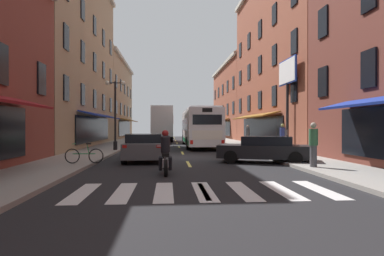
{
  "coord_description": "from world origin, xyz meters",
  "views": [
    {
      "loc": [
        -1.0,
        -18.94,
        1.79
      ],
      "look_at": [
        1.03,
        8.02,
        1.67
      ],
      "focal_mm": 30.39,
      "sensor_mm": 36.0,
      "label": 1
    }
  ],
  "objects_px": {
    "sedan_near": "(164,134)",
    "sedan_far": "(145,147)",
    "bicycle_near": "(84,155)",
    "pedestrian_mid": "(313,144)",
    "box_truck": "(162,124)",
    "motorcycle_rider": "(165,155)",
    "pedestrian_far": "(248,135)",
    "street_lamp_twin": "(115,111)",
    "billboard_sign": "(287,81)",
    "transit_bus": "(199,127)",
    "pedestrian_near": "(283,137)",
    "sedan_mid": "(264,149)"
  },
  "relations": [
    {
      "from": "transit_bus",
      "to": "pedestrian_near",
      "type": "height_order",
      "value": "transit_bus"
    },
    {
      "from": "sedan_far",
      "to": "street_lamp_twin",
      "type": "bearing_deg",
      "value": 112.15
    },
    {
      "from": "pedestrian_mid",
      "to": "street_lamp_twin",
      "type": "height_order",
      "value": "street_lamp_twin"
    },
    {
      "from": "pedestrian_far",
      "to": "billboard_sign",
      "type": "bearing_deg",
      "value": 94.06
    },
    {
      "from": "bicycle_near",
      "to": "pedestrian_far",
      "type": "xyz_separation_m",
      "value": [
        10.68,
        12.97,
        0.56
      ]
    },
    {
      "from": "sedan_near",
      "to": "sedan_far",
      "type": "distance_m",
      "value": 32.29
    },
    {
      "from": "sedan_near",
      "to": "pedestrian_far",
      "type": "bearing_deg",
      "value": -70.83
    },
    {
      "from": "transit_bus",
      "to": "box_truck",
      "type": "height_order",
      "value": "box_truck"
    },
    {
      "from": "pedestrian_near",
      "to": "street_lamp_twin",
      "type": "bearing_deg",
      "value": 109.78
    },
    {
      "from": "pedestrian_mid",
      "to": "sedan_far",
      "type": "bearing_deg",
      "value": 121.0
    },
    {
      "from": "transit_bus",
      "to": "pedestrian_far",
      "type": "bearing_deg",
      "value": -8.52
    },
    {
      "from": "motorcycle_rider",
      "to": "pedestrian_far",
      "type": "relative_size",
      "value": 1.16
    },
    {
      "from": "box_truck",
      "to": "bicycle_near",
      "type": "distance_m",
      "value": 23.79
    },
    {
      "from": "transit_bus",
      "to": "sedan_far",
      "type": "height_order",
      "value": "transit_bus"
    },
    {
      "from": "sedan_far",
      "to": "pedestrian_near",
      "type": "bearing_deg",
      "value": 22.26
    },
    {
      "from": "sedan_near",
      "to": "pedestrian_far",
      "type": "relative_size",
      "value": 2.65
    },
    {
      "from": "sedan_far",
      "to": "pedestrian_far",
      "type": "distance_m",
      "value": 13.47
    },
    {
      "from": "box_truck",
      "to": "motorcycle_rider",
      "type": "distance_m",
      "value": 26.09
    },
    {
      "from": "sedan_mid",
      "to": "pedestrian_far",
      "type": "height_order",
      "value": "pedestrian_far"
    },
    {
      "from": "transit_bus",
      "to": "motorcycle_rider",
      "type": "bearing_deg",
      "value": -100.13
    },
    {
      "from": "box_truck",
      "to": "street_lamp_twin",
      "type": "xyz_separation_m",
      "value": [
        -3.06,
        -15.1,
        0.79
      ]
    },
    {
      "from": "box_truck",
      "to": "street_lamp_twin",
      "type": "relative_size",
      "value": 1.6
    },
    {
      "from": "box_truck",
      "to": "street_lamp_twin",
      "type": "height_order",
      "value": "street_lamp_twin"
    },
    {
      "from": "box_truck",
      "to": "sedan_far",
      "type": "relative_size",
      "value": 1.78
    },
    {
      "from": "motorcycle_rider",
      "to": "sedan_near",
      "type": "bearing_deg",
      "value": 90.69
    },
    {
      "from": "sedan_far",
      "to": "bicycle_near",
      "type": "bearing_deg",
      "value": -138.74
    },
    {
      "from": "sedan_near",
      "to": "bicycle_near",
      "type": "distance_m",
      "value": 34.67
    },
    {
      "from": "motorcycle_rider",
      "to": "bicycle_near",
      "type": "xyz_separation_m",
      "value": [
        -3.64,
        2.51,
        -0.21
      ]
    },
    {
      "from": "sedan_mid",
      "to": "bicycle_near",
      "type": "xyz_separation_m",
      "value": [
        -8.49,
        -0.91,
        -0.17
      ]
    },
    {
      "from": "sedan_near",
      "to": "motorcycle_rider",
      "type": "distance_m",
      "value": 37.04
    },
    {
      "from": "sedan_near",
      "to": "sedan_mid",
      "type": "height_order",
      "value": "sedan_near"
    },
    {
      "from": "pedestrian_near",
      "to": "sedan_mid",
      "type": "bearing_deg",
      "value": -176.06
    },
    {
      "from": "pedestrian_mid",
      "to": "street_lamp_twin",
      "type": "distance_m",
      "value": 14.31
    },
    {
      "from": "sedan_mid",
      "to": "street_lamp_twin",
      "type": "height_order",
      "value": "street_lamp_twin"
    },
    {
      "from": "motorcycle_rider",
      "to": "box_truck",
      "type": "bearing_deg",
      "value": 91.21
    },
    {
      "from": "sedan_near",
      "to": "pedestrian_mid",
      "type": "distance_m",
      "value": 37.08
    },
    {
      "from": "transit_bus",
      "to": "bicycle_near",
      "type": "relative_size",
      "value": 6.95
    },
    {
      "from": "pedestrian_mid",
      "to": "pedestrian_far",
      "type": "relative_size",
      "value": 1.02
    },
    {
      "from": "bicycle_near",
      "to": "billboard_sign",
      "type": "bearing_deg",
      "value": 28.81
    },
    {
      "from": "pedestrian_near",
      "to": "transit_bus",
      "type": "bearing_deg",
      "value": 64.16
    },
    {
      "from": "pedestrian_near",
      "to": "pedestrian_mid",
      "type": "relative_size",
      "value": 1.01
    },
    {
      "from": "box_truck",
      "to": "bicycle_near",
      "type": "relative_size",
      "value": 4.57
    },
    {
      "from": "sedan_near",
      "to": "motorcycle_rider",
      "type": "relative_size",
      "value": 2.29
    },
    {
      "from": "billboard_sign",
      "to": "box_truck",
      "type": "relative_size",
      "value": 0.79
    },
    {
      "from": "sedan_near",
      "to": "street_lamp_twin",
      "type": "xyz_separation_m",
      "value": [
        -3.16,
        -26.09,
        2.17
      ]
    },
    {
      "from": "billboard_sign",
      "to": "transit_bus",
      "type": "relative_size",
      "value": 0.52
    },
    {
      "from": "bicycle_near",
      "to": "pedestrian_mid",
      "type": "relative_size",
      "value": 0.94
    },
    {
      "from": "box_truck",
      "to": "sedan_far",
      "type": "distance_m",
      "value": 21.34
    },
    {
      "from": "sedan_mid",
      "to": "motorcycle_rider",
      "type": "distance_m",
      "value": 5.94
    },
    {
      "from": "sedan_near",
      "to": "pedestrian_mid",
      "type": "relative_size",
      "value": 2.61
    }
  ]
}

